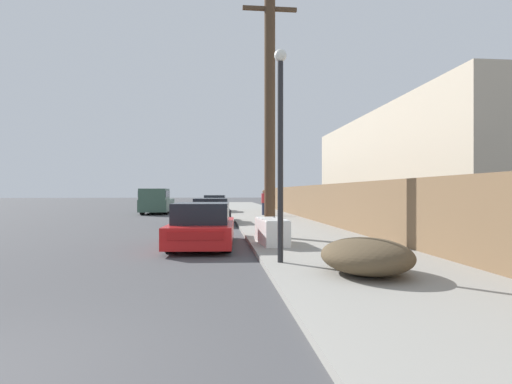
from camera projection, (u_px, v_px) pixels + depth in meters
sidewalk_curb at (262, 215)px, 26.77m from camera, size 4.20×63.00×0.12m
discarded_fridge at (272, 231)px, 11.37m from camera, size 0.80×1.84×0.74m
parked_sports_car_red at (203, 227)px, 11.66m from camera, size 1.98×4.35×1.28m
car_parked_mid at (210, 212)px, 19.84m from camera, size 1.94×4.31×1.28m
car_parked_far at (215, 205)px, 30.35m from camera, size 1.96×4.51×1.35m
pickup_truck at (156, 201)px, 29.18m from camera, size 1.96×5.46×1.83m
utility_pole at (270, 108)px, 13.17m from camera, size 1.80×0.36×8.37m
street_lamp at (280, 138)px, 8.35m from camera, size 0.26×0.26×4.47m
brush_pile at (367, 256)px, 7.17m from camera, size 1.61×1.92×0.65m
wooden_fence at (328, 204)px, 18.05m from camera, size 0.08×31.71×1.83m
building_right_house at (426, 170)px, 19.26m from camera, size 6.00×15.92×5.30m
pedestrian at (264, 202)px, 25.50m from camera, size 0.34×0.34×1.62m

